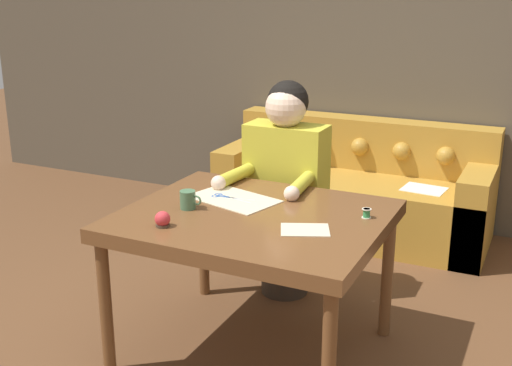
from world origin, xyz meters
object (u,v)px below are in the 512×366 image
dining_table (254,228)px  couch (354,192)px  thread_spool (367,213)px  pin_cushion (163,220)px  person (285,186)px  mug (188,200)px  scissors (226,197)px

dining_table → couch: 1.87m
thread_spool → pin_cushion: 0.94m
person → mug: (-0.19, -0.75, 0.11)m
scissors → pin_cushion: size_ratio=3.29×
dining_table → scissors: scissors is taller
pin_cushion → dining_table: bearing=48.4°
couch → thread_spool: bearing=-71.5°
couch → mug: bearing=-97.6°
scissors → thread_spool: (0.73, 0.02, 0.02)m
couch → thread_spool: (0.56, -1.67, 0.46)m
scissors → mug: size_ratio=2.08×
person → thread_spool: person is taller
dining_table → pin_cushion: pin_cushion is taller
mug → pin_cushion: bearing=-85.1°
scissors → thread_spool: bearing=1.4°
mug → thread_spool: mug is taller
person → mug: size_ratio=11.29×
dining_table → couch: size_ratio=0.62×
dining_table → pin_cushion: 0.45m
person → mug: person is taller
mug → thread_spool: (0.81, 0.25, -0.02)m
couch → mug: 1.99m
dining_table → scissors: (-0.23, 0.15, 0.07)m
dining_table → scissors: 0.29m
couch → pin_cushion: size_ratio=27.37×
mug → couch: bearing=82.4°
couch → thread_spool: size_ratio=43.49×
couch → person: (-0.06, -1.16, 0.37)m
scissors → pin_cushion: pin_cushion is taller
scissors → mug: mug is taller
dining_table → mug: (-0.31, -0.07, 0.12)m
thread_spool → pin_cushion: bearing=-147.6°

